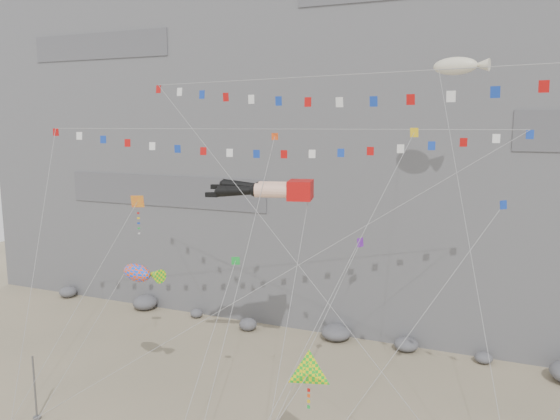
{
  "coord_description": "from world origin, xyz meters",
  "views": [
    {
      "loc": [
        12.78,
        -26.26,
        18.68
      ],
      "look_at": [
        -1.94,
        9.0,
        12.47
      ],
      "focal_mm": 35.0,
      "sensor_mm": 36.0,
      "label": 1
    }
  ],
  "objects": [
    {
      "name": "small_kite_e",
      "position": [
        12.48,
        4.14,
        13.98
      ],
      "size": [
        9.72,
        9.99,
        19.38
      ],
      "color": "#1235A1",
      "rests_on": "ground"
    },
    {
      "name": "small_kite_c",
      "position": [
        -1.77,
        1.59,
        10.33
      ],
      "size": [
        1.04,
        8.9,
        13.35
      ],
      "color": "green",
      "rests_on": "ground"
    },
    {
      "name": "talus_boulders",
      "position": [
        0.0,
        17.0,
        0.6
      ],
      "size": [
        60.0,
        3.0,
        1.2
      ],
      "primitive_type": null,
      "color": "#5D5D62",
      "rests_on": "ground"
    },
    {
      "name": "small_kite_d",
      "position": [
        7.34,
        7.37,
        17.7
      ],
      "size": [
        6.88,
        15.28,
        23.94
      ],
      "color": "gold",
      "rests_on": "ground"
    },
    {
      "name": "small_kite_a",
      "position": [
        -1.81,
        7.44,
        17.16
      ],
      "size": [
        1.72,
        14.66,
        22.57
      ],
      "color": "#EA4913",
      "rests_on": "ground"
    },
    {
      "name": "cliff",
      "position": [
        0.0,
        32.0,
        25.0
      ],
      "size": [
        80.0,
        28.0,
        50.0
      ],
      "primitive_type": "cube",
      "color": "slate",
      "rests_on": "ground"
    },
    {
      "name": "blimp_windsock",
      "position": [
        9.2,
        12.43,
        22.24
      ],
      "size": [
        7.37,
        15.82,
        27.22
      ],
      "color": "beige",
      "rests_on": "ground"
    },
    {
      "name": "anchor_pole_left",
      "position": [
        -13.84,
        -2.62,
        2.11
      ],
      "size": [
        0.12,
        0.12,
        4.23
      ],
      "primitive_type": "cylinder",
      "color": "slate",
      "rests_on": "ground"
    },
    {
      "name": "flag_banner_upper",
      "position": [
        -2.06,
        7.5,
        18.16
      ],
      "size": [
        31.95,
        15.04,
        24.87
      ],
      "color": "#B80C0B",
      "rests_on": "ground"
    },
    {
      "name": "fish_windsock",
      "position": [
        -9.48,
        2.38,
        8.76
      ],
      "size": [
        6.15,
        6.41,
        10.97
      ],
      "color": "#FF490D",
      "rests_on": "ground"
    },
    {
      "name": "harlequin_kite",
      "position": [
        -10.96,
        4.65,
        13.1
      ],
      "size": [
        4.48,
        10.05,
        16.33
      ],
      "color": "red",
      "rests_on": "ground"
    },
    {
      "name": "flag_banner_lower",
      "position": [
        4.95,
        3.32,
        21.18
      ],
      "size": [
        30.47,
        8.3,
        23.77
      ],
      "color": "#B80C0B",
      "rests_on": "ground"
    },
    {
      "name": "legs_kite",
      "position": [
        -1.68,
        6.84,
        14.19
      ],
      "size": [
        9.39,
        15.5,
        20.27
      ],
      "rotation": [
        0.0,
        0.0,
        0.23
      ],
      "color": "#B80C0B",
      "rests_on": "ground"
    },
    {
      "name": "delta_kite",
      "position": [
        4.02,
        -1.49,
        5.91
      ],
      "size": [
        4.27,
        7.35,
        9.4
      ],
      "color": "yellow",
      "rests_on": "ground"
    },
    {
      "name": "small_kite_b",
      "position": [
        4.67,
        5.77,
        11.17
      ],
      "size": [
        3.79,
        12.08,
        16.33
      ],
      "color": "#651B9E",
      "rests_on": "ground"
    }
  ]
}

